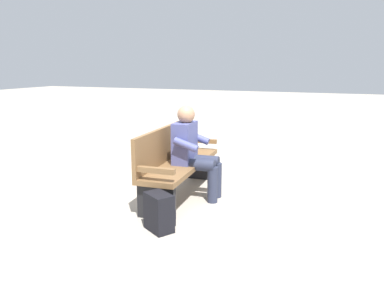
# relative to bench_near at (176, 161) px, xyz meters

# --- Properties ---
(ground_plane) EXTENTS (40.00, 40.00, 0.00)m
(ground_plane) POSITION_rel_bench_near_xyz_m (-0.00, 0.07, -0.46)
(ground_plane) COLOR #A89E8E
(bench_near) EXTENTS (1.83, 0.59, 0.90)m
(bench_near) POSITION_rel_bench_near_xyz_m (0.00, 0.00, 0.00)
(bench_near) COLOR brown
(bench_near) RESTS_ON ground
(person_seated) EXTENTS (0.59, 0.59, 1.18)m
(person_seated) POSITION_rel_bench_near_xyz_m (-0.01, 0.23, 0.17)
(person_seated) COLOR #474C84
(person_seated) RESTS_ON ground
(backpack) EXTENTS (0.34, 0.36, 0.40)m
(backpack) POSITION_rel_bench_near_xyz_m (1.06, 0.29, -0.26)
(backpack) COLOR black
(backpack) RESTS_ON ground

